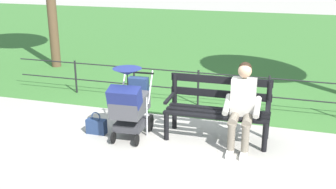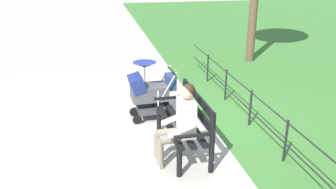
{
  "view_description": "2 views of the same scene",
  "coord_description": "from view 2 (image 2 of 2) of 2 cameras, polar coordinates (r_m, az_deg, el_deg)",
  "views": [
    {
      "loc": [
        -1.65,
        5.83,
        2.69
      ],
      "look_at": [
        0.08,
        0.22,
        0.75
      ],
      "focal_mm": 43.75,
      "sensor_mm": 36.0,
      "label": 1
    },
    {
      "loc": [
        -5.75,
        1.24,
        2.97
      ],
      "look_at": [
        -0.16,
        0.1,
        0.8
      ],
      "focal_mm": 38.68,
      "sensor_mm": 36.0,
      "label": 2
    }
  ],
  "objects": [
    {
      "name": "ground_plane",
      "position": [
        6.59,
        0.57,
        -5.95
      ],
      "size": [
        60.0,
        60.0,
        0.0
      ],
      "primitive_type": "plane",
      "color": "#ADA89E"
    },
    {
      "name": "stroller",
      "position": [
        6.91,
        -3.02,
        0.69
      ],
      "size": [
        0.54,
        0.91,
        1.15
      ],
      "color": "black",
      "rests_on": "ground"
    },
    {
      "name": "park_bench",
      "position": [
        5.83,
        3.01,
        -3.99
      ],
      "size": [
        1.61,
        0.63,
        0.96
      ],
      "color": "black",
      "rests_on": "ground"
    },
    {
      "name": "handbag",
      "position": [
        7.62,
        -3.76,
        -1.11
      ],
      "size": [
        0.32,
        0.14,
        0.37
      ],
      "color": "navy",
      "rests_on": "ground"
    },
    {
      "name": "person_on_bench",
      "position": [
        5.37,
        1.77,
        -4.45
      ],
      "size": [
        0.54,
        0.74,
        1.28
      ],
      "color": "slate",
      "rests_on": "ground"
    },
    {
      "name": "park_fence",
      "position": [
        6.63,
        13.86,
        -2.42
      ],
      "size": [
        7.92,
        0.04,
        0.7
      ],
      "color": "black",
      "rests_on": "ground"
    }
  ]
}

